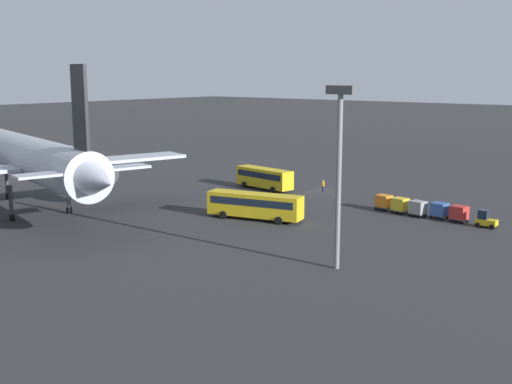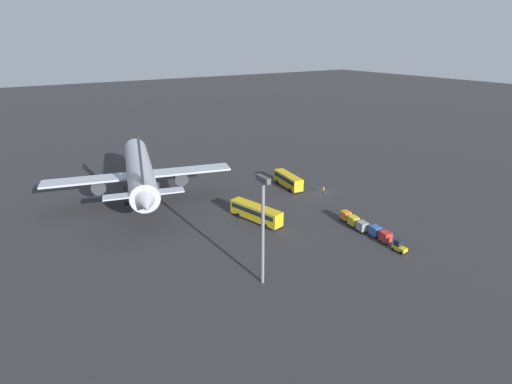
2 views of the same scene
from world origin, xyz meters
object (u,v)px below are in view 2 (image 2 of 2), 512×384
object	(u,v)px
shuttle_bus_near	(288,179)
cargo_cart_blue	(375,231)
baggage_tug	(399,246)
cargo_cart_yellow	(353,221)
shuttle_bus_far	(256,212)
cargo_cart_red	(386,237)
cargo_cart_grey	(362,226)
airplane	(140,171)
cargo_cart_orange	(346,215)
worker_person	(323,190)

from	to	relation	value
shuttle_bus_near	cargo_cart_blue	xyz separation A→B (m)	(-30.37, 2.51, -0.81)
baggage_tug	cargo_cart_yellow	world-z (taller)	baggage_tug
shuttle_bus_far	cargo_cart_red	world-z (taller)	shuttle_bus_far
baggage_tug	cargo_cart_grey	world-z (taller)	baggage_tug
airplane	cargo_cart_grey	xyz separation A→B (m)	(-38.82, -30.43, -6.03)
shuttle_bus_far	cargo_cart_orange	world-z (taller)	shuttle_bus_far
shuttle_bus_near	cargo_cart_grey	bearing A→B (deg)	-178.88
worker_person	shuttle_bus_far	bearing A→B (deg)	100.53
airplane	worker_person	xyz separation A→B (m)	(-19.44, -37.92, -6.36)
shuttle_bus_far	cargo_cart_red	size ratio (longest dim) A/B	5.68
cargo_cart_orange	cargo_cart_red	bearing A→B (deg)	176.86
cargo_cart_blue	baggage_tug	bearing A→B (deg)	172.16
shuttle_bus_far	cargo_cart_grey	bearing A→B (deg)	-150.58
baggage_tug	cargo_cart_orange	distance (m)	14.25
cargo_cart_red	cargo_cart_yellow	size ratio (longest dim) A/B	1.00
shuttle_bus_far	cargo_cart_blue	world-z (taller)	shuttle_bus_far
cargo_cart_yellow	baggage_tug	bearing A→B (deg)	176.91
cargo_cart_red	cargo_cart_grey	xyz separation A→B (m)	(5.35, 0.34, 0.00)
cargo_cart_grey	cargo_cart_orange	size ratio (longest dim) A/B	1.00
cargo_cart_red	baggage_tug	bearing A→B (deg)	170.63
airplane	cargo_cart_red	xyz separation A→B (m)	(-44.17, -30.77, -6.03)
airplane	shuttle_bus_near	world-z (taller)	airplane
airplane	cargo_cart_grey	world-z (taller)	airplane
shuttle_bus_near	cargo_cart_yellow	distance (m)	25.19
cargo_cart_blue	cargo_cart_yellow	world-z (taller)	same
baggage_tug	cargo_cart_yellow	distance (m)	11.55
baggage_tug	cargo_cart_blue	distance (m)	6.24
shuttle_bus_far	cargo_cart_grey	world-z (taller)	shuttle_bus_far
shuttle_bus_near	cargo_cart_blue	size ratio (longest dim) A/B	4.85
shuttle_bus_far	baggage_tug	distance (m)	28.06
airplane	cargo_cart_blue	size ratio (longest dim) A/B	21.33
shuttle_bus_near	cargo_cart_orange	world-z (taller)	shuttle_bus_near
baggage_tug	cargo_cart_grey	xyz separation A→B (m)	(8.85, -0.24, 0.25)
airplane	worker_person	distance (m)	43.08
cargo_cart_orange	worker_person	bearing A→B (deg)	-25.09
shuttle_bus_near	shuttle_bus_far	bearing A→B (deg)	132.70
airplane	shuttle_bus_far	world-z (taller)	airplane
airplane	shuttle_bus_far	bearing A→B (deg)	-131.34
cargo_cart_grey	cargo_cart_blue	bearing A→B (deg)	-167.16
baggage_tug	cargo_cart_red	bearing A→B (deg)	-11.73
shuttle_bus_far	worker_person	bearing A→B (deg)	-93.50
cargo_cart_blue	cargo_cart_red	bearing A→B (deg)	174.17
airplane	worker_person	size ratio (longest dim) A/B	27.23
baggage_tug	shuttle_bus_far	bearing A→B (deg)	28.18
cargo_cart_blue	cargo_cart_grey	size ratio (longest dim) A/B	1.00
shuttle_bus_far	cargo_cart_blue	bearing A→B (deg)	-153.99
shuttle_bus_near	cargo_cart_grey	size ratio (longest dim) A/B	4.85
worker_person	cargo_cart_grey	distance (m)	20.78
airplane	cargo_cart_yellow	distance (m)	47.87
shuttle_bus_near	cargo_cart_orange	bearing A→B (deg)	-178.07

